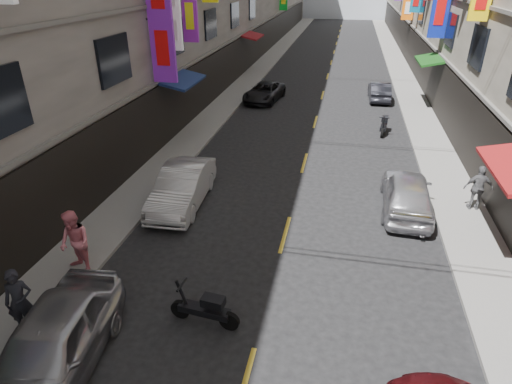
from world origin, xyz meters
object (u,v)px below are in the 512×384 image
at_px(pedestrian_lnear, 20,301).
at_px(pedestrian_lfar, 75,243).
at_px(car_left_mid, 182,187).
at_px(car_right_mid, 407,193).
at_px(car_right_far, 379,91).
at_px(pedestrian_rfar, 478,188).
at_px(car_left_near, 51,348).
at_px(car_left_far, 264,92).
at_px(scooter_far_right, 384,125).
at_px(scooter_crossing, 205,309).

xyz_separation_m(pedestrian_lnear, pedestrian_lfar, (0.00, 2.28, 0.10)).
bearing_deg(car_left_mid, pedestrian_lfar, -110.36).
bearing_deg(pedestrian_lnear, pedestrian_lfar, 62.48).
xyz_separation_m(car_right_mid, pedestrian_lfar, (-9.40, -5.69, 0.36)).
bearing_deg(car_right_far, pedestrian_rfar, 98.68).
xyz_separation_m(car_left_mid, pedestrian_lnear, (-1.40, -6.79, 0.26)).
xyz_separation_m(car_left_near, car_left_far, (0.30, 22.17, -0.19)).
bearing_deg(pedestrian_rfar, car_right_mid, 6.07).
xyz_separation_m(scooter_far_right, car_right_far, (0.04, 6.73, 0.16)).
height_order(car_left_near, car_right_mid, car_left_near).
relative_size(car_right_far, pedestrian_lfar, 1.90).
bearing_deg(car_right_far, car_left_mid, 62.84).
distance_m(car_right_mid, pedestrian_lnear, 12.33).
distance_m(car_left_far, pedestrian_rfar, 16.37).
bearing_deg(pedestrian_lnear, car_left_far, 57.90).
distance_m(car_right_mid, car_right_far, 15.05).
height_order(scooter_crossing, car_left_near, car_left_near).
height_order(scooter_far_right, car_left_far, car_left_far).
height_order(car_left_near, car_left_far, car_left_near).
bearing_deg(car_left_near, car_right_far, 64.93).
xyz_separation_m(car_left_near, car_right_mid, (8.00, 8.88, -0.06)).
bearing_deg(pedestrian_lfar, car_right_mid, 58.00).
height_order(scooter_crossing, car_right_far, car_right_far).
bearing_deg(pedestrian_lfar, car_left_mid, 99.59).
xyz_separation_m(car_left_mid, car_right_mid, (8.00, 1.17, 0.00)).
bearing_deg(car_right_far, car_right_mid, 89.35).
xyz_separation_m(car_left_mid, pedestrian_rfar, (10.41, 1.59, 0.24)).
relative_size(scooter_crossing, car_left_far, 0.43).
distance_m(scooter_far_right, car_right_mid, 8.33).
bearing_deg(pedestrian_rfar, car_right_far, -83.38).
height_order(car_left_far, car_right_far, car_right_far).
bearing_deg(car_left_mid, car_right_mid, 5.21).
distance_m(car_left_far, pedestrian_lfar, 19.07).
distance_m(car_left_near, car_right_far, 25.14).
relative_size(scooter_far_right, pedestrian_rfar, 1.09).
height_order(scooter_crossing, car_right_mid, car_right_mid).
bearing_deg(car_left_mid, car_left_far, 85.67).
distance_m(scooter_far_right, car_left_far, 8.91).
bearing_deg(pedestrian_lfar, car_right_far, 93.04).
xyz_separation_m(scooter_far_right, pedestrian_lnear, (-9.09, -16.28, 0.53)).
bearing_deg(scooter_crossing, car_right_far, -6.80).
relative_size(car_left_mid, pedestrian_lfar, 2.27).
height_order(car_left_near, pedestrian_rfar, pedestrian_rfar).
relative_size(scooter_crossing, car_right_far, 0.50).
distance_m(car_left_mid, pedestrian_rfar, 10.53).
height_order(car_left_mid, car_right_mid, same).
height_order(car_right_far, pedestrian_rfar, pedestrian_rfar).
bearing_deg(car_right_far, car_left_far, 11.60).
bearing_deg(pedestrian_rfar, car_left_near, 38.03).
relative_size(scooter_crossing, car_left_near, 0.40).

